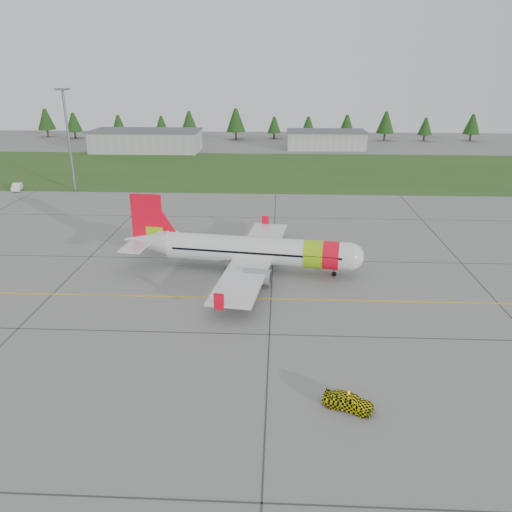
{
  "coord_description": "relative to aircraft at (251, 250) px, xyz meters",
  "views": [
    {
      "loc": [
        10.75,
        -42.51,
        24.39
      ],
      "look_at": [
        8.06,
        13.17,
        3.14
      ],
      "focal_mm": 35.0,
      "sensor_mm": 36.0,
      "label": 1
    }
  ],
  "objects": [
    {
      "name": "service_van",
      "position": [
        -51.49,
        41.14,
        -0.35
      ],
      "size": [
        2.03,
        1.97,
        4.7
      ],
      "primitive_type": "imported",
      "rotation": [
        0.0,
        0.0,
        0.31
      ],
      "color": "white",
      "rests_on": "ground"
    },
    {
      "name": "treeline",
      "position": [
        -7.32,
        121.73,
        2.3
      ],
      "size": [
        160.0,
        8.0,
        10.0
      ],
      "primitive_type": null,
      "color": "#1C3F14",
      "rests_on": "ground"
    },
    {
      "name": "grass_strip",
      "position": [
        -7.32,
        65.73,
        -2.68
      ],
      "size": [
        320.0,
        50.0,
        0.03
      ],
      "primitive_type": "cube",
      "color": "#30561E",
      "rests_on": "ground"
    },
    {
      "name": "hangar_west",
      "position": [
        -37.32,
        93.73,
        0.3
      ],
      "size": [
        32.0,
        14.0,
        6.0
      ],
      "primitive_type": "cube",
      "color": "#A8A8A3",
      "rests_on": "ground"
    },
    {
      "name": "ground",
      "position": [
        -7.32,
        -16.27,
        -2.7
      ],
      "size": [
        320.0,
        320.0,
        0.0
      ],
      "primitive_type": "plane",
      "color": "gray",
      "rests_on": "ground"
    },
    {
      "name": "aircraft",
      "position": [
        0.0,
        0.0,
        0.0
      ],
      "size": [
        30.8,
        28.64,
        9.35
      ],
      "rotation": [
        0.0,
        0.0,
        -0.14
      ],
      "color": "silver",
      "rests_on": "ground"
    },
    {
      "name": "floodlight_mast",
      "position": [
        -39.32,
        41.73,
        7.3
      ],
      "size": [
        0.5,
        0.5,
        20.0
      ],
      "primitive_type": "cylinder",
      "color": "slate",
      "rests_on": "ground"
    },
    {
      "name": "taxi_guideline",
      "position": [
        -7.32,
        -8.27,
        -2.69
      ],
      "size": [
        120.0,
        0.25,
        0.02
      ],
      "primitive_type": "cube",
      "color": "gold",
      "rests_on": "ground"
    },
    {
      "name": "hangar_east",
      "position": [
        17.68,
        101.73,
        -0.1
      ],
      "size": [
        24.0,
        12.0,
        5.2
      ],
      "primitive_type": "cube",
      "color": "#A8A8A3",
      "rests_on": "ground"
    },
    {
      "name": "follow_me_car",
      "position": [
        8.91,
        -27.1,
        -0.77
      ],
      "size": [
        1.78,
        1.92,
        3.85
      ],
      "primitive_type": "imported",
      "rotation": [
        0.0,
        0.0,
        1.2
      ],
      "color": "#F6EE0D",
      "rests_on": "ground"
    }
  ]
}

